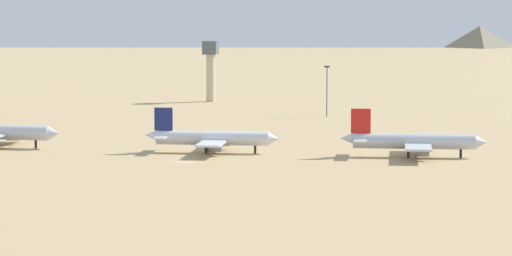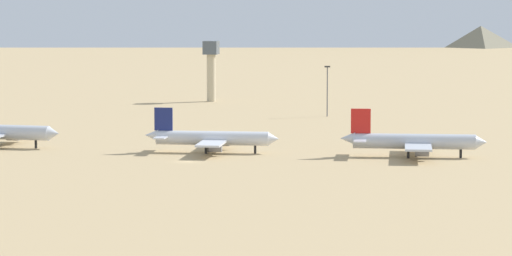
{
  "view_description": "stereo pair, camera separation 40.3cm",
  "coord_description": "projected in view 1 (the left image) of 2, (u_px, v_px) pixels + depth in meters",
  "views": [
    {
      "loc": [
        77.09,
        -302.41,
        38.71
      ],
      "look_at": [
        12.25,
        22.06,
        6.0
      ],
      "focal_mm": 94.35,
      "sensor_mm": 36.0,
      "label": 1
    },
    {
      "loc": [
        77.49,
        -302.33,
        38.71
      ],
      "look_at": [
        12.25,
        22.06,
        6.0
      ],
      "focal_mm": 94.35,
      "sensor_mm": 36.0,
      "label": 2
    }
  ],
  "objects": [
    {
      "name": "parked_jet_red_5",
      "position": [
        413.0,
        142.0,
        322.05
      ],
      "size": [
        35.15,
        29.68,
        11.6
      ],
      "rotation": [
        0.0,
        0.0,
        0.09
      ],
      "color": "silver",
      "rests_on": "ground"
    },
    {
      "name": "parked_jet_navy_4",
      "position": [
        211.0,
        138.0,
        331.05
      ],
      "size": [
        33.6,
        28.32,
        11.09
      ],
      "rotation": [
        0.0,
        0.0,
        0.08
      ],
      "color": "silver",
      "rests_on": "ground"
    },
    {
      "name": "control_tower",
      "position": [
        211.0,
        65.0,
        490.46
      ],
      "size": [
        5.2,
        5.2,
        22.16
      ],
      "color": "#C6B793",
      "rests_on": "ground"
    },
    {
      "name": "ground",
      "position": [
        186.0,
        162.0,
        313.95
      ],
      "size": [
        4000.0,
        4000.0,
        0.0
      ],
      "primitive_type": "plane",
      "color": "tan"
    },
    {
      "name": "light_pole_mid",
      "position": [
        327.0,
        87.0,
        430.18
      ],
      "size": [
        1.8,
        0.5,
        16.27
      ],
      "color": "#59595E",
      "rests_on": "ground"
    }
  ]
}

